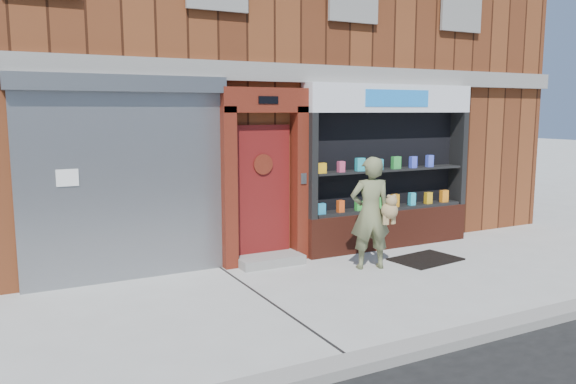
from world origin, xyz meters
TOP-DOWN VIEW (x-y plane):
  - ground at (0.00, 0.00)m, footprint 80.00×80.00m
  - curb at (0.00, -2.15)m, footprint 60.00×0.30m
  - building at (-0.00, 5.99)m, footprint 12.00×8.16m
  - shutter_bay at (-3.00, 1.93)m, footprint 3.10×0.30m
  - red_door_bay at (-0.75, 1.86)m, footprint 1.52×0.58m
  - pharmacy_bay at (1.75, 1.81)m, footprint 3.50×0.41m
  - woman at (0.60, 0.74)m, footprint 0.76×0.64m
  - doormat at (1.74, 0.71)m, footprint 1.21×0.93m

SIDE VIEW (x-z plane):
  - ground at x=0.00m, z-range 0.00..0.00m
  - doormat at x=1.74m, z-range 0.00..0.03m
  - curb at x=0.00m, z-range 0.00..0.12m
  - woman at x=0.60m, z-range 0.00..1.82m
  - pharmacy_bay at x=1.75m, z-range -0.13..2.87m
  - red_door_bay at x=-0.75m, z-range 0.01..2.91m
  - shutter_bay at x=-3.00m, z-range 0.20..3.24m
  - building at x=0.00m, z-range 0.00..8.00m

